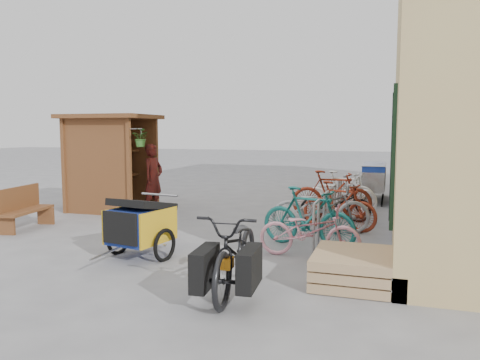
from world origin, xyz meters
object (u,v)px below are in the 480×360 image
(bike_7, at_px, (342,190))
(child_trailer, at_px, (140,223))
(bike_3, at_px, (339,206))
(bike_1, at_px, (308,217))
(person_kiosk, at_px, (153,178))
(bike_6, at_px, (340,194))
(bike_2, at_px, (321,208))
(cargo_bike, at_px, (237,252))
(bike_0, at_px, (309,231))
(bike_5, at_px, (332,194))
(pallet_stack, at_px, (352,268))
(bike_4, at_px, (335,204))
(kiosk, at_px, (108,149))
(bench, at_px, (24,208))
(shopping_carts, at_px, (375,178))

(bike_7, bearing_deg, child_trailer, 164.36)
(bike_7, bearing_deg, bike_3, -166.72)
(bike_1, bearing_deg, bike_7, 12.43)
(person_kiosk, height_order, bike_6, person_kiosk)
(bike_6, bearing_deg, bike_7, 3.12)
(bike_2, bearing_deg, cargo_bike, 157.54)
(child_trailer, relative_size, bike_6, 0.97)
(cargo_bike, height_order, bike_0, cargo_bike)
(child_trailer, bearing_deg, bike_1, 41.04)
(person_kiosk, bearing_deg, child_trailer, -144.32)
(child_trailer, distance_m, bike_6, 5.77)
(person_kiosk, bearing_deg, bike_0, -114.31)
(child_trailer, height_order, bike_2, bike_2)
(bike_7, bearing_deg, bike_5, -176.85)
(pallet_stack, relative_size, bike_4, 0.77)
(bike_0, distance_m, bike_4, 3.07)
(kiosk, relative_size, child_trailer, 1.45)
(bench, bearing_deg, bike_5, 19.79)
(pallet_stack, distance_m, bench, 6.83)
(child_trailer, bearing_deg, bike_6, 73.22)
(bike_1, relative_size, bike_6, 0.97)
(pallet_stack, distance_m, bike_3, 3.43)
(shopping_carts, distance_m, bike_6, 2.42)
(child_trailer, bearing_deg, bike_3, 58.01)
(bike_6, bearing_deg, shopping_carts, -13.15)
(bike_3, xyz_separation_m, bike_5, (-0.30, 1.29, 0.06))
(bike_7, bearing_deg, bike_2, -173.25)
(child_trailer, distance_m, bike_2, 3.61)
(bike_6, relative_size, bike_7, 1.08)
(pallet_stack, bearing_deg, bike_7, 97.01)
(bench, bearing_deg, bike_7, 27.37)
(kiosk, bearing_deg, bike_6, 15.81)
(child_trailer, bearing_deg, bike_0, 27.63)
(pallet_stack, xyz_separation_m, cargo_bike, (-1.34, -0.81, 0.31))
(person_kiosk, distance_m, bike_4, 4.46)
(cargo_bike, xyz_separation_m, bike_0, (0.58, 1.91, -0.09))
(bike_4, xyz_separation_m, bike_5, (-0.14, 0.50, 0.14))
(pallet_stack, distance_m, person_kiosk, 6.60)
(person_kiosk, distance_m, bike_1, 4.86)
(cargo_bike, relative_size, bike_0, 1.26)
(pallet_stack, height_order, cargo_bike, cargo_bike)
(child_trailer, height_order, person_kiosk, person_kiosk)
(bike_6, bearing_deg, pallet_stack, -167.94)
(bike_5, bearing_deg, bike_2, 174.74)
(bike_3, height_order, bike_4, bike_3)
(shopping_carts, xyz_separation_m, bike_1, (-0.89, -6.00, -0.12))
(bike_0, relative_size, bike_2, 0.84)
(child_trailer, xyz_separation_m, bike_6, (2.58, 5.17, -0.08))
(bike_0, distance_m, bike_2, 1.83)
(pallet_stack, relative_size, person_kiosk, 0.71)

